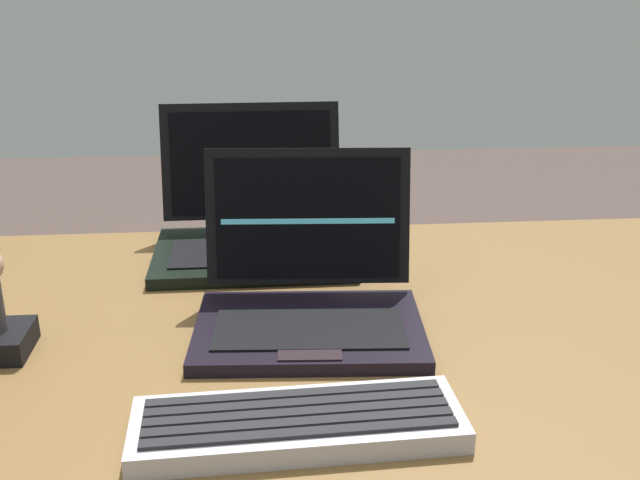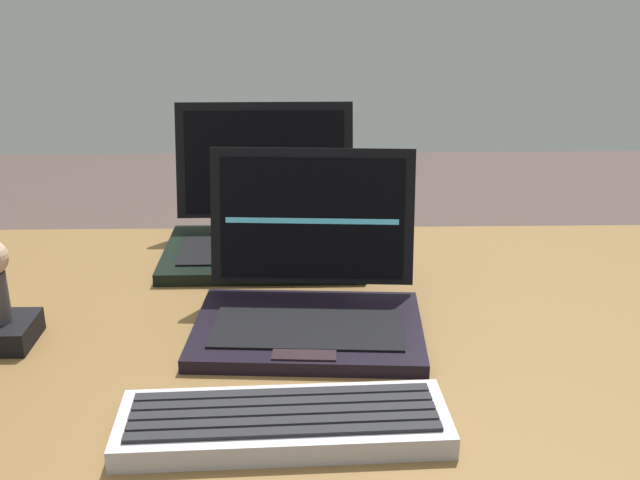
# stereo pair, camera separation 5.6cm
# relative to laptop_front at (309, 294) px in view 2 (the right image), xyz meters

# --- Properties ---
(desk) EXTENTS (1.73, 0.82, 0.75)m
(desk) POSITION_rel_laptop_front_xyz_m (-0.09, -0.02, -0.11)
(desk) COLOR brown
(desk) RESTS_ON ground
(laptop_front) EXTENTS (0.31, 0.27, 0.22)m
(laptop_front) POSITION_rel_laptop_front_xyz_m (0.00, 0.00, 0.00)
(laptop_front) COLOR black
(laptop_front) RESTS_ON desk
(laptop_rear) EXTENTS (0.33, 0.28, 0.23)m
(laptop_rear) POSITION_rel_laptop_front_xyz_m (-0.07, 0.28, 0.00)
(laptop_rear) COLOR black
(laptop_rear) RESTS_ON desk
(external_keyboard) EXTENTS (0.35, 0.13, 0.03)m
(external_keyboard) POSITION_rel_laptop_front_xyz_m (-0.03, -0.25, -0.03)
(external_keyboard) COLOR #B5B3BD
(external_keyboard) RESTS_ON desk
(figurine_stand) EXTENTS (0.08, 0.08, 0.03)m
(figurine_stand) POSITION_rel_laptop_front_xyz_m (-0.40, -0.05, -0.03)
(figurine_stand) COLOR black
(figurine_stand) RESTS_ON desk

